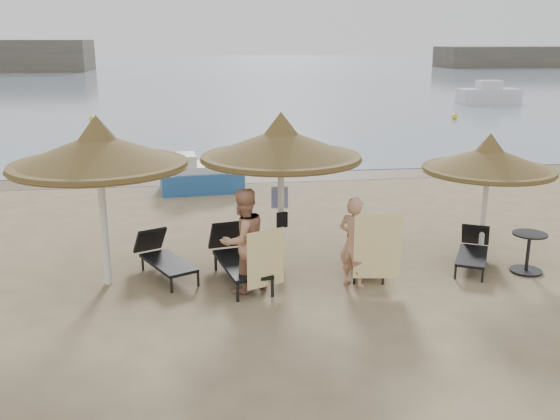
% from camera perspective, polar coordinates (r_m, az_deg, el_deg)
% --- Properties ---
extents(ground, '(160.00, 160.00, 0.00)m').
position_cam_1_polar(ground, '(10.96, 1.51, -7.66)').
color(ground, '#95805D').
rests_on(ground, ground).
extents(sea, '(200.00, 140.00, 0.03)m').
position_cam_1_polar(sea, '(90.05, -7.03, 12.66)').
color(sea, gray).
rests_on(sea, ground).
extents(wet_sand_strip, '(200.00, 1.60, 0.01)m').
position_cam_1_polar(wet_sand_strip, '(19.88, -2.92, 2.98)').
color(wet_sand_strip, brown).
rests_on(wet_sand_strip, ground).
extents(far_shore, '(150.00, 54.80, 12.00)m').
position_cam_1_polar(far_shore, '(90.84, -23.55, 13.38)').
color(far_shore, brown).
rests_on(far_shore, ground).
extents(palapa_left, '(3.08, 3.08, 3.05)m').
position_cam_1_polar(palapa_left, '(11.16, -16.28, 5.19)').
color(palapa_left, silver).
rests_on(palapa_left, ground).
extents(palapa_center, '(3.03, 3.03, 3.00)m').
position_cam_1_polar(palapa_center, '(11.60, 0.09, 5.98)').
color(palapa_center, silver).
rests_on(palapa_center, ground).
extents(palapa_right, '(2.56, 2.56, 2.54)m').
position_cam_1_polar(palapa_right, '(12.77, 18.55, 4.39)').
color(palapa_right, silver).
rests_on(palapa_right, ground).
extents(lounger_far_left, '(1.27, 1.80, 0.77)m').
position_cam_1_polar(lounger_far_left, '(11.93, -10.68, -4.18)').
color(lounger_far_left, black).
rests_on(lounger_far_left, ground).
extents(lounger_near_left, '(1.08, 2.15, 0.92)m').
position_cam_1_polar(lounger_near_left, '(11.60, -3.93, -4.16)').
color(lounger_near_left, black).
rests_on(lounger_near_left, ground).
extents(lounger_near_right, '(0.86, 1.79, 0.77)m').
position_cam_1_polar(lounger_near_right, '(12.21, 7.71, -3.60)').
color(lounger_near_right, black).
rests_on(lounger_near_right, ground).
extents(lounger_far_right, '(1.22, 1.65, 0.71)m').
position_cam_1_polar(lounger_far_right, '(12.72, 17.23, -3.49)').
color(lounger_far_right, black).
rests_on(lounger_far_right, ground).
extents(side_table, '(0.64, 0.64, 0.77)m').
position_cam_1_polar(side_table, '(12.70, 21.71, -3.75)').
color(side_table, black).
rests_on(side_table, ground).
extents(person_left, '(1.17, 1.06, 2.14)m').
position_cam_1_polar(person_left, '(10.75, -3.40, -2.07)').
color(person_left, tan).
rests_on(person_left, ground).
extents(person_right, '(1.03, 1.02, 1.91)m').
position_cam_1_polar(person_right, '(11.05, 6.83, -2.28)').
color(person_right, tan).
rests_on(person_right, ground).
extents(towel_left, '(0.67, 0.31, 1.01)m').
position_cam_1_polar(towel_left, '(10.57, -1.31, -4.48)').
color(towel_left, yellow).
rests_on(towel_left, ground).
extents(towel_right, '(0.82, 0.14, 1.16)m').
position_cam_1_polar(towel_right, '(10.96, 8.90, -3.38)').
color(towel_right, yellow).
rests_on(towel_right, ground).
extents(bag_patterned, '(0.33, 0.15, 0.41)m').
position_cam_1_polar(bag_patterned, '(11.99, -0.03, 1.16)').
color(bag_patterned, silver).
rests_on(bag_patterned, ground).
extents(bag_dark, '(0.22, 0.12, 0.29)m').
position_cam_1_polar(bag_dark, '(11.76, 0.19, -0.91)').
color(bag_dark, black).
rests_on(bag_dark, ground).
extents(pedal_boat, '(2.45, 1.59, 1.09)m').
position_cam_1_polar(pedal_boat, '(18.27, -7.30, 3.03)').
color(pedal_boat, '#235596').
rests_on(pedal_boat, ground).
extents(buoy_left, '(0.36, 0.36, 0.36)m').
position_cam_1_polar(buoy_left, '(34.50, -16.76, 7.98)').
color(buoy_left, yellow).
rests_on(buoy_left, ground).
extents(buoy_right, '(0.34, 0.34, 0.34)m').
position_cam_1_polar(buoy_right, '(35.43, 15.67, 8.23)').
color(buoy_right, yellow).
rests_on(buoy_right, ground).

